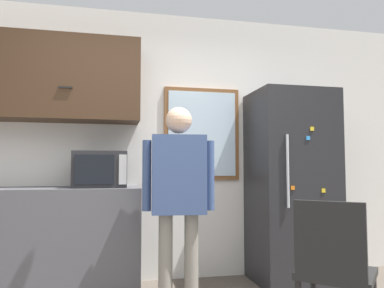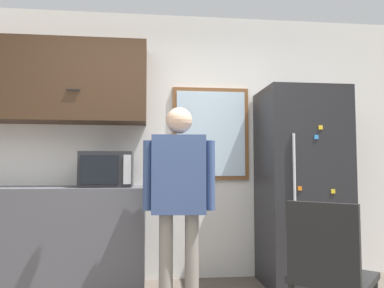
# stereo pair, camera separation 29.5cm
# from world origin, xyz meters

# --- Properties ---
(back_wall) EXTENTS (6.00, 0.06, 2.70)m
(back_wall) POSITION_xyz_m (0.00, 1.99, 1.35)
(back_wall) COLOR white
(back_wall) RESTS_ON ground_plane
(counter) EXTENTS (2.01, 0.61, 0.93)m
(counter) POSITION_xyz_m (-1.19, 1.66, 0.47)
(counter) COLOR #4C4C51
(counter) RESTS_ON ground_plane
(upper_cabinets) EXTENTS (2.01, 0.39, 0.77)m
(upper_cabinets) POSITION_xyz_m (-1.19, 1.78, 1.92)
(upper_cabinets) COLOR #3D2819
(microwave) EXTENTS (0.46, 0.39, 0.32)m
(microwave) POSITION_xyz_m (-0.54, 1.63, 1.09)
(microwave) COLOR #232326
(microwave) RESTS_ON counter
(person) EXTENTS (0.57, 0.26, 1.59)m
(person) POSITION_xyz_m (0.08, 1.12, 0.96)
(person) COLOR gray
(person) RESTS_ON ground_plane
(refrigerator) EXTENTS (0.76, 0.69, 1.86)m
(refrigerator) POSITION_xyz_m (1.31, 1.62, 0.93)
(refrigerator) COLOR #232326
(refrigerator) RESTS_ON ground_plane
(chair) EXTENTS (0.64, 0.64, 0.90)m
(chair) POSITION_xyz_m (0.93, 0.34, 0.50)
(chair) COLOR black
(chair) RESTS_ON ground_plane
(window) EXTENTS (0.79, 0.05, 0.95)m
(window) POSITION_xyz_m (0.48, 1.95, 1.46)
(window) COLOR brown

